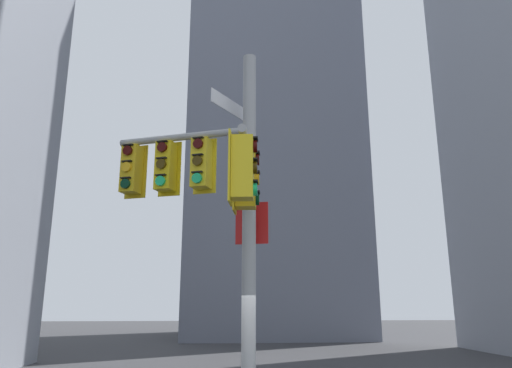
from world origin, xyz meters
TOP-DOWN VIEW (x-y plane):
  - building_mid_block at (3.55, 27.95)m, footprint 12.68×12.68m
  - signal_pole_assembly at (-0.62, -0.06)m, footprint 3.05×3.00m

SIDE VIEW (x-z plane):
  - signal_pole_assembly at x=-0.62m, z-range 0.68..7.91m
  - building_mid_block at x=3.55m, z-range 0.00..38.61m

